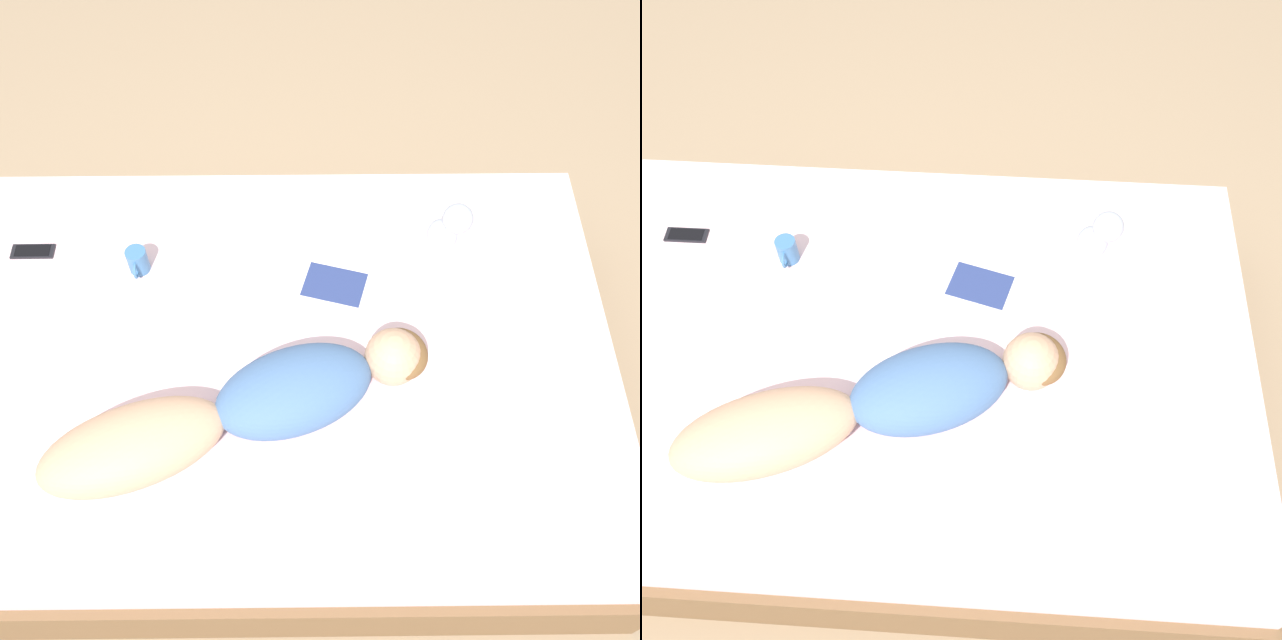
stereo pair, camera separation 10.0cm
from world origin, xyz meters
The scene contains 7 objects.
ground_plane centered at (0.00, 0.00, 0.00)m, with size 12.00×12.00×0.00m, color #9E8466.
bed centered at (0.00, 0.00, 0.23)m, with size 1.63×2.34×0.46m.
person centered at (0.26, -0.06, 0.55)m, with size 0.64×1.23×0.18m.
open_magazine centered at (-0.36, 0.25, 0.46)m, with size 0.52×0.41×0.01m.
coffee_mug centered at (-0.33, -0.47, 0.51)m, with size 0.11×0.07×0.10m.
cell_phone centered at (-0.41, -0.86, 0.47)m, with size 0.06×0.15×0.01m.
plush_toy centered at (-0.44, 0.63, 0.55)m, with size 0.12×0.15×0.19m.
Camera 1 is at (1.28, 0.16, 2.59)m, focal length 42.00 mm.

